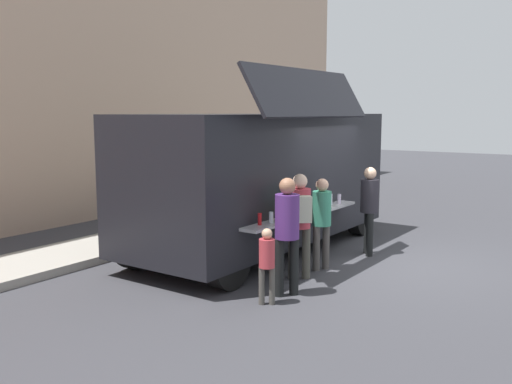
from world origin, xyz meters
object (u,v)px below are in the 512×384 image
Objects in this scene: customer_mid_with_backpack at (300,215)px; customer_front_ordering at (322,216)px; food_truck_main at (263,176)px; child_near_queue at (267,259)px; customer_rear_waiting at (287,226)px; trash_bin at (274,192)px; customer_extra_browsing at (369,203)px.

customer_front_ordering is at bearing -40.03° from customer_mid_with_backpack.
food_truck_main reaches higher than child_near_queue.
child_near_queue is (-0.51, 0.02, -0.40)m from customer_rear_waiting.
customer_front_ordering is 1.45× the size of child_near_queue.
trash_bin is 6.20m from customer_front_ordering.
customer_mid_with_backpack reaches higher than child_near_queue.
food_truck_main is at bearing -150.41° from trash_bin.
food_truck_main is 2.93m from customer_rear_waiting.
child_near_queue is at bearing 124.26° from customer_rear_waiting.
food_truck_main reaches higher than customer_rear_waiting.
customer_front_ordering reaches higher than child_near_queue.
customer_front_ordering is 0.72m from customer_mid_with_backpack.
customer_mid_with_backpack is at bearing -144.04° from trash_bin.
customer_extra_browsing reaches higher than child_near_queue.
customer_extra_browsing is at bearing -53.85° from customer_rear_waiting.
customer_rear_waiting is (-6.28, -4.21, 0.55)m from trash_bin.
trash_bin is at bearing -19.22° from customer_rear_waiting.
trash_bin is at bearing -3.23° from child_near_queue.
customer_rear_waiting is at bearing 55.17° from customer_extra_browsing.
customer_rear_waiting is at bearing -37.56° from child_near_queue.
customer_mid_with_backpack is (-5.45, -3.95, 0.56)m from trash_bin.
customer_mid_with_backpack is 1.43m from child_near_queue.
trash_bin is 5.40m from customer_extra_browsing.
trash_bin is at bearing -26.18° from customer_front_ordering.
trash_bin is at bearing -1.80° from customer_mid_with_backpack.
child_near_queue is at bearing 54.90° from customer_extra_browsing.
food_truck_main is at bearing 2.40° from customer_front_ordering.
customer_mid_with_backpack is at bearing 48.10° from customer_extra_browsing.
customer_rear_waiting is at bearing -146.18° from trash_bin.
child_near_queue is (-2.06, -0.20, -0.30)m from customer_front_ordering.
customer_mid_with_backpack is 1.03× the size of customer_extra_browsing.
food_truck_main reaches higher than customer_front_ordering.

